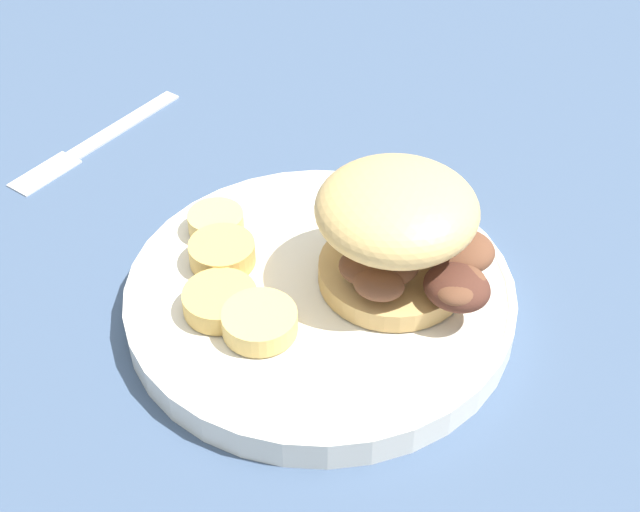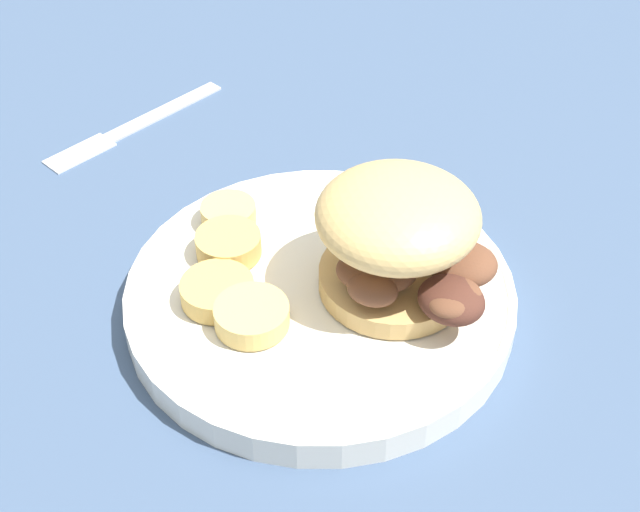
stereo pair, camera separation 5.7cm
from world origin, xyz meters
name	(u,v)px [view 2 (the right image)]	position (x,y,z in m)	size (l,w,h in m)	color
ground_plane	(320,309)	(0.00, 0.00, 0.00)	(4.00, 4.00, 0.00)	#3D5170
dinner_plate	(320,295)	(0.00, 0.00, 0.01)	(0.26, 0.26, 0.02)	white
sandwich	(402,240)	(0.05, -0.02, 0.07)	(0.12, 0.13, 0.08)	tan
potato_round_0	(228,244)	(-0.05, 0.05, 0.03)	(0.05, 0.05, 0.02)	tan
potato_round_1	(217,291)	(-0.07, 0.01, 0.03)	(0.05, 0.05, 0.01)	tan
potato_round_2	(228,214)	(-0.04, 0.08, 0.03)	(0.04, 0.04, 0.01)	#DBB766
potato_round_3	(252,316)	(-0.05, -0.02, 0.03)	(0.05, 0.05, 0.01)	#DBB766
fork	(134,125)	(-0.09, 0.26, 0.00)	(0.17, 0.10, 0.00)	silver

